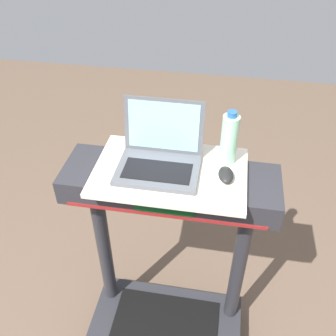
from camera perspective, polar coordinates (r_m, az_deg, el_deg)
name	(u,v)px	position (r m, az deg, el deg)	size (l,w,h in m)	color
desk_board	(170,172)	(1.54, 0.32, -0.58)	(0.62, 0.40, 0.02)	beige
laptop	(160,155)	(1.52, -1.24, 1.93)	(0.33, 0.27, 0.25)	#515459
computer_mouse	(226,175)	(1.50, 8.73, -1.01)	(0.06, 0.10, 0.03)	black
water_bottle	(229,139)	(1.53, 9.21, 4.35)	(0.07, 0.07, 0.24)	#9EDBB2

